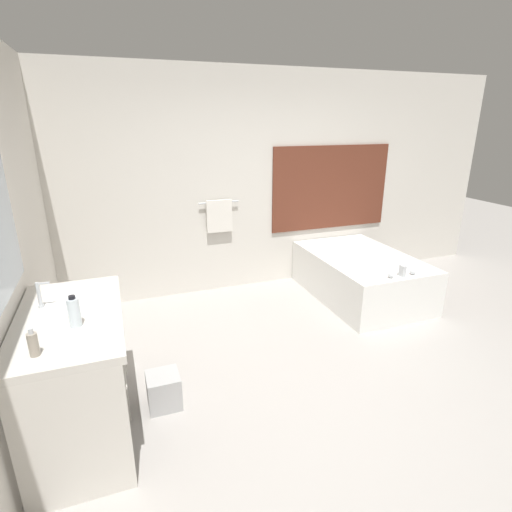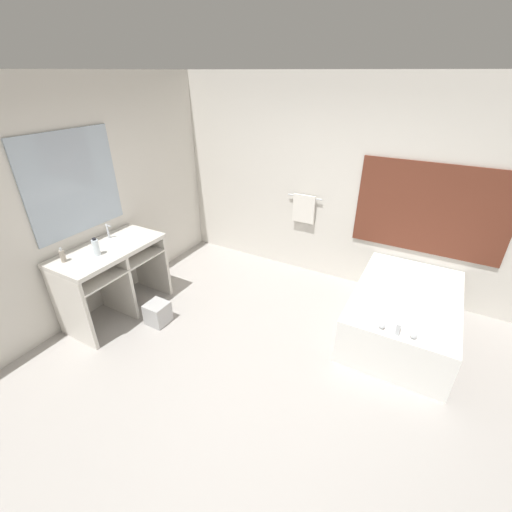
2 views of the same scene
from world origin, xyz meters
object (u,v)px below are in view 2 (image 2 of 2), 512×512
at_px(bathtub, 403,312).
at_px(soap_dispenser, 63,256).
at_px(waste_bin, 158,313).
at_px(water_bottle_1, 96,247).

height_order(bathtub, soap_dispenser, soap_dispenser).
relative_size(soap_dispenser, waste_bin, 0.60).
bearing_deg(water_bottle_1, bathtub, 25.35).
distance_m(bathtub, soap_dispenser, 3.76).
height_order(water_bottle_1, soap_dispenser, water_bottle_1).
xyz_separation_m(soap_dispenser, waste_bin, (0.69, 0.52, -0.85)).
relative_size(bathtub, waste_bin, 6.16).
relative_size(bathtub, water_bottle_1, 8.18).
height_order(bathtub, waste_bin, bathtub).
distance_m(bathtub, water_bottle_1, 3.48).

